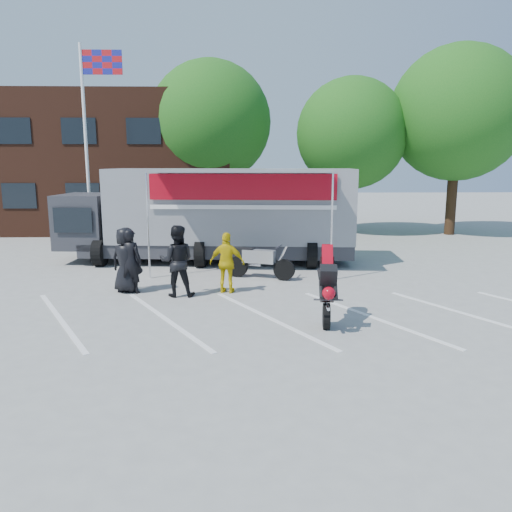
{
  "coord_description": "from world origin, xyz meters",
  "views": [
    {
      "loc": [
        -0.42,
        -10.09,
        3.55
      ],
      "look_at": [
        -0.08,
        1.9,
        1.3
      ],
      "focal_mm": 35.0,
      "sensor_mm": 36.0,
      "label": 1
    }
  ],
  "objects_px": {
    "flagpole": "(91,123)",
    "spectator_leather_a": "(126,260)",
    "spectator_leather_c": "(177,261)",
    "stunt_bike_rider": "(324,319)",
    "tree_right": "(458,114)",
    "transporter_truck": "(218,261)",
    "spectator_leather_b": "(130,261)",
    "tree_left": "(210,122)",
    "spectator_hivis": "(227,263)",
    "parked_motorcycle": "(260,279)",
    "tree_mid": "(352,134)"
  },
  "relations": [
    {
      "from": "tree_right",
      "to": "transporter_truck",
      "type": "bearing_deg",
      "value": -149.27
    },
    {
      "from": "stunt_bike_rider",
      "to": "spectator_hivis",
      "type": "distance_m",
      "value": 3.48
    },
    {
      "from": "spectator_leather_c",
      "to": "spectator_hivis",
      "type": "xyz_separation_m",
      "value": [
        1.33,
        0.31,
        -0.12
      ]
    },
    {
      "from": "spectator_leather_a",
      "to": "spectator_leather_c",
      "type": "height_order",
      "value": "spectator_leather_c"
    },
    {
      "from": "spectator_leather_a",
      "to": "tree_right",
      "type": "bearing_deg",
      "value": -122.38
    },
    {
      "from": "tree_left",
      "to": "flagpole",
      "type": "bearing_deg",
      "value": -125.28
    },
    {
      "from": "spectator_leather_a",
      "to": "tree_mid",
      "type": "bearing_deg",
      "value": -108.17
    },
    {
      "from": "tree_left",
      "to": "spectator_leather_c",
      "type": "relative_size",
      "value": 4.49
    },
    {
      "from": "spectator_leather_b",
      "to": "tree_right",
      "type": "bearing_deg",
      "value": -125.21
    },
    {
      "from": "parked_motorcycle",
      "to": "spectator_hivis",
      "type": "relative_size",
      "value": 1.32
    },
    {
      "from": "tree_mid",
      "to": "spectator_hivis",
      "type": "relative_size",
      "value": 4.57
    },
    {
      "from": "spectator_leather_b",
      "to": "tree_left",
      "type": "bearing_deg",
      "value": -81.4
    },
    {
      "from": "spectator_leather_c",
      "to": "tree_mid",
      "type": "bearing_deg",
      "value": -121.59
    },
    {
      "from": "flagpole",
      "to": "spectator_leather_a",
      "type": "bearing_deg",
      "value": -68.14
    },
    {
      "from": "flagpole",
      "to": "tree_right",
      "type": "bearing_deg",
      "value": 15.48
    },
    {
      "from": "flagpole",
      "to": "transporter_truck",
      "type": "bearing_deg",
      "value": -24.18
    },
    {
      "from": "spectator_hivis",
      "to": "spectator_leather_c",
      "type": "bearing_deg",
      "value": 26.78
    },
    {
      "from": "flagpole",
      "to": "spectator_hivis",
      "type": "xyz_separation_m",
      "value": [
        5.41,
        -6.66,
        -4.21
      ]
    },
    {
      "from": "tree_left",
      "to": "spectator_leather_c",
      "type": "xyz_separation_m",
      "value": [
        -0.17,
        -12.97,
        -4.6
      ]
    },
    {
      "from": "parked_motorcycle",
      "to": "spectator_leather_c",
      "type": "height_order",
      "value": "spectator_leather_c"
    },
    {
      "from": "tree_right",
      "to": "spectator_leather_a",
      "type": "bearing_deg",
      "value": -141.11
    },
    {
      "from": "tree_left",
      "to": "spectator_leather_a",
      "type": "relative_size",
      "value": 4.77
    },
    {
      "from": "tree_right",
      "to": "stunt_bike_rider",
      "type": "relative_size",
      "value": 4.67
    },
    {
      "from": "tree_right",
      "to": "spectator_leather_c",
      "type": "height_order",
      "value": "tree_right"
    },
    {
      "from": "stunt_bike_rider",
      "to": "spectator_leather_a",
      "type": "distance_m",
      "value": 5.81
    },
    {
      "from": "flagpole",
      "to": "tree_right",
      "type": "height_order",
      "value": "tree_right"
    },
    {
      "from": "transporter_truck",
      "to": "parked_motorcycle",
      "type": "relative_size",
      "value": 4.72
    },
    {
      "from": "transporter_truck",
      "to": "spectator_leather_a",
      "type": "bearing_deg",
      "value": -114.23
    },
    {
      "from": "spectator_leather_c",
      "to": "stunt_bike_rider",
      "type": "bearing_deg",
      "value": 148.61
    },
    {
      "from": "spectator_leather_c",
      "to": "tree_left",
      "type": "bearing_deg",
      "value": -91.41
    },
    {
      "from": "tree_left",
      "to": "tree_mid",
      "type": "relative_size",
      "value": 1.13
    },
    {
      "from": "tree_left",
      "to": "spectator_hivis",
      "type": "height_order",
      "value": "tree_left"
    },
    {
      "from": "parked_motorcycle",
      "to": "spectator_leather_a",
      "type": "relative_size",
      "value": 1.23
    },
    {
      "from": "tree_right",
      "to": "parked_motorcycle",
      "type": "distance_m",
      "value": 14.89
    },
    {
      "from": "flagpole",
      "to": "parked_motorcycle",
      "type": "height_order",
      "value": "flagpole"
    },
    {
      "from": "tree_right",
      "to": "parked_motorcycle",
      "type": "xyz_separation_m",
      "value": [
        -9.86,
        -9.48,
        -5.88
      ]
    },
    {
      "from": "flagpole",
      "to": "tree_left",
      "type": "xyz_separation_m",
      "value": [
        4.24,
        6.0,
        0.51
      ]
    },
    {
      "from": "spectator_leather_b",
      "to": "parked_motorcycle",
      "type": "bearing_deg",
      "value": -140.67
    },
    {
      "from": "transporter_truck",
      "to": "spectator_hivis",
      "type": "bearing_deg",
      "value": -79.65
    },
    {
      "from": "stunt_bike_rider",
      "to": "tree_right",
      "type": "bearing_deg",
      "value": 64.03
    },
    {
      "from": "flagpole",
      "to": "stunt_bike_rider",
      "type": "bearing_deg",
      "value": -49.81
    },
    {
      "from": "transporter_truck",
      "to": "parked_motorcycle",
      "type": "bearing_deg",
      "value": -58.03
    },
    {
      "from": "flagpole",
      "to": "transporter_truck",
      "type": "relative_size",
      "value": 0.76
    },
    {
      "from": "parked_motorcycle",
      "to": "spectator_hivis",
      "type": "xyz_separation_m",
      "value": [
        -0.98,
        -1.67,
        0.84
      ]
    },
    {
      "from": "tree_right",
      "to": "spectator_leather_a",
      "type": "relative_size",
      "value": 5.03
    },
    {
      "from": "flagpole",
      "to": "transporter_truck",
      "type": "distance_m",
      "value": 7.41
    },
    {
      "from": "tree_left",
      "to": "stunt_bike_rider",
      "type": "height_order",
      "value": "tree_left"
    },
    {
      "from": "tree_right",
      "to": "transporter_truck",
      "type": "height_order",
      "value": "tree_right"
    },
    {
      "from": "tree_right",
      "to": "spectator_leather_a",
      "type": "distance_m",
      "value": 18.21
    },
    {
      "from": "flagpole",
      "to": "spectator_leather_a",
      "type": "xyz_separation_m",
      "value": [
        2.61,
        -6.5,
        -4.15
      ]
    }
  ]
}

